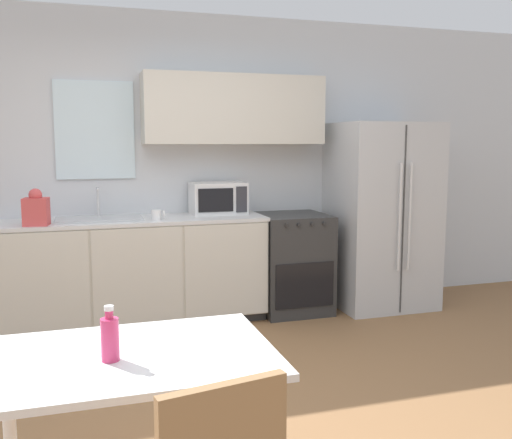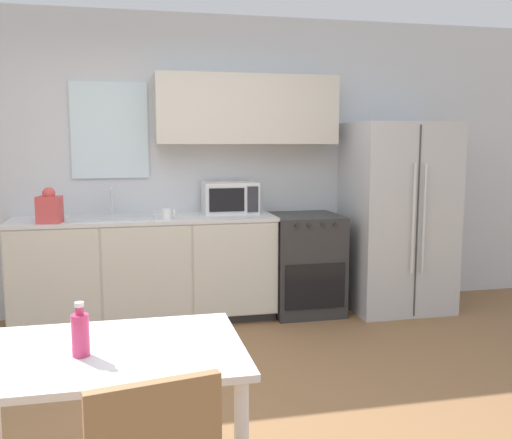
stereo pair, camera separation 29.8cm
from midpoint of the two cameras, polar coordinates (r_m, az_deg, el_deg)
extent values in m
plane|color=olive|center=(3.50, -7.60, -18.78)|extent=(12.00, 12.00, 0.00)
cube|color=silver|center=(5.26, -11.79, 5.28)|extent=(12.00, 0.06, 2.70)
cube|color=silver|center=(5.19, -17.43, 8.53)|extent=(0.66, 0.04, 0.84)
cube|color=beige|center=(5.19, -3.86, 10.91)|extent=(1.63, 0.32, 0.61)
cube|color=#333333|center=(5.17, -13.56, -9.58)|extent=(2.22, 0.53, 0.08)
cube|color=beige|center=(5.03, -13.70, -4.83)|extent=(2.22, 0.59, 0.81)
cube|color=beige|center=(4.75, -22.43, -5.94)|extent=(0.72, 0.01, 0.79)
cube|color=beige|center=(4.74, -13.47, -5.60)|extent=(0.72, 0.01, 0.79)
cube|color=beige|center=(4.84, -4.67, -5.13)|extent=(0.72, 0.01, 0.79)
cube|color=silver|center=(4.96, -13.85, -0.09)|extent=(2.24, 0.61, 0.03)
cube|color=#2D2D2D|center=(5.29, 2.01, -4.36)|extent=(0.62, 0.64, 0.91)
cube|color=black|center=(5.02, 3.22, -6.60)|extent=(0.54, 0.01, 0.40)
cylinder|color=#262626|center=(4.86, 1.37, -0.61)|extent=(0.03, 0.02, 0.03)
cylinder|color=#262626|center=(4.89, 2.61, -0.56)|extent=(0.03, 0.02, 0.03)
cylinder|color=#262626|center=(4.94, 3.97, -0.50)|extent=(0.03, 0.02, 0.03)
cylinder|color=#262626|center=(4.98, 5.17, -0.44)|extent=(0.03, 0.02, 0.03)
cube|color=silver|center=(5.51, 10.92, 0.40)|extent=(0.90, 0.76, 1.74)
cube|color=#3F3F3F|center=(5.18, 12.93, -0.12)|extent=(0.01, 0.01, 1.68)
cylinder|color=silver|center=(5.13, 12.60, 0.20)|extent=(0.02, 0.02, 0.96)
cylinder|color=silver|center=(5.18, 13.56, 0.24)|extent=(0.02, 0.02, 0.96)
cube|color=#B7BABC|center=(4.95, -17.09, 0.05)|extent=(0.70, 0.39, 0.02)
cylinder|color=silver|center=(5.09, -17.16, 1.74)|extent=(0.02, 0.02, 0.24)
cylinder|color=silver|center=(5.01, -17.20, 2.94)|extent=(0.02, 0.14, 0.02)
cube|color=silver|center=(5.14, -5.49, 2.13)|extent=(0.48, 0.32, 0.28)
cube|color=black|center=(4.97, -5.75, 1.93)|extent=(0.31, 0.01, 0.20)
cube|color=#2D2D33|center=(5.02, -3.15, 2.02)|extent=(0.10, 0.01, 0.23)
cylinder|color=white|center=(4.82, -11.70, 0.44)|extent=(0.08, 0.08, 0.09)
torus|color=white|center=(4.82, -10.98, 0.52)|extent=(0.02, 0.06, 0.06)
cube|color=#D14C4C|center=(4.78, -22.81, 0.72)|extent=(0.20, 0.18, 0.21)
sphere|color=#D14C4C|center=(4.77, -22.89, 2.27)|extent=(0.11, 0.11, 0.10)
cube|color=white|center=(2.42, -15.89, -13.14)|extent=(1.13, 0.78, 0.03)
cylinder|color=white|center=(2.90, -26.32, -17.78)|extent=(0.06, 0.06, 0.69)
cylinder|color=white|center=(2.91, -5.34, -16.89)|extent=(0.06, 0.06, 0.69)
cylinder|color=#DB386B|center=(2.34, -18.03, -11.40)|extent=(0.07, 0.07, 0.17)
cylinder|color=#DB386B|center=(2.31, -18.14, -9.06)|extent=(0.03, 0.03, 0.03)
cylinder|color=white|center=(2.30, -18.16, -8.46)|extent=(0.04, 0.04, 0.02)
camera|label=1|loc=(0.15, -92.26, -0.31)|focal=40.00mm
camera|label=2|loc=(0.15, 87.74, 0.31)|focal=40.00mm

